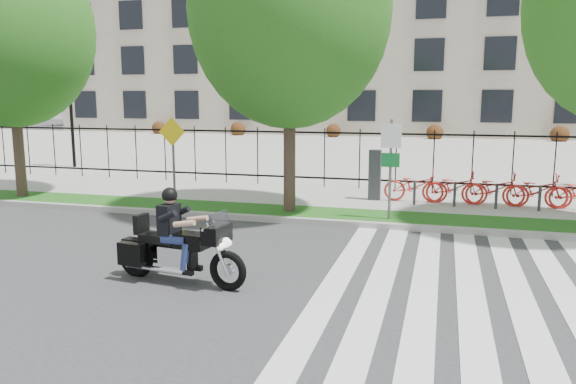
# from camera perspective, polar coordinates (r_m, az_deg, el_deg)

# --- Properties ---
(ground) EXTENTS (120.00, 120.00, 0.00)m
(ground) POSITION_cam_1_polar(r_m,az_deg,el_deg) (10.71, -6.69, -7.79)
(ground) COLOR #323234
(ground) RESTS_ON ground
(curb) EXTENTS (60.00, 0.20, 0.15)m
(curb) POSITION_cam_1_polar(r_m,az_deg,el_deg) (14.44, -0.53, -2.84)
(curb) COLOR #9F9D95
(curb) RESTS_ON ground
(grass_verge) EXTENTS (60.00, 1.50, 0.15)m
(grass_verge) POSITION_cam_1_polar(r_m,az_deg,el_deg) (15.24, 0.36, -2.17)
(grass_verge) COLOR #175214
(grass_verge) RESTS_ON ground
(sidewalk) EXTENTS (60.00, 3.50, 0.15)m
(sidewalk) POSITION_cam_1_polar(r_m,az_deg,el_deg) (17.62, 2.51, -0.56)
(sidewalk) COLOR gray
(sidewalk) RESTS_ON ground
(plaza) EXTENTS (80.00, 34.00, 0.10)m
(plaza) POSITION_cam_1_polar(r_m,az_deg,el_deg) (34.80, 9.12, 4.35)
(plaza) COLOR gray
(plaza) RESTS_ON ground
(crosswalk_stripes) EXTENTS (5.70, 8.00, 0.01)m
(crosswalk_stripes) POSITION_cam_1_polar(r_m,az_deg,el_deg) (10.00, 20.22, -9.57)
(crosswalk_stripes) COLOR silver
(crosswalk_stripes) RESTS_ON ground
(iron_fence) EXTENTS (30.00, 0.06, 2.00)m
(iron_fence) POSITION_cam_1_polar(r_m,az_deg,el_deg) (19.16, 3.72, 3.50)
(iron_fence) COLOR black
(iron_fence) RESTS_ON sidewalk
(office_building) EXTENTS (60.00, 21.90, 20.15)m
(office_building) POSITION_cam_1_polar(r_m,az_deg,el_deg) (54.91, 11.91, 16.54)
(office_building) COLOR #A09681
(office_building) RESTS_ON ground
(lamp_post_left) EXTENTS (1.06, 0.70, 4.25)m
(lamp_post_left) POSITION_cam_1_polar(r_m,az_deg,el_deg) (26.70, -21.25, 9.03)
(lamp_post_left) COLOR black
(lamp_post_left) RESTS_ON ground
(street_tree_0) EXTENTS (4.94, 4.94, 7.80)m
(street_tree_0) POSITION_cam_1_polar(r_m,az_deg,el_deg) (19.25, -26.46, 14.36)
(street_tree_0) COLOR #3E2D21
(street_tree_0) RESTS_ON grass_verge
(street_tree_1) EXTENTS (5.24, 5.24, 8.23)m
(street_tree_1) POSITION_cam_1_polar(r_m,az_deg,el_deg) (15.08, 0.16, 17.90)
(street_tree_1) COLOR #3E2D21
(street_tree_1) RESTS_ON grass_verge
(bike_share_station) EXTENTS (9.99, 0.86, 1.50)m
(bike_share_station) POSITION_cam_1_polar(r_m,az_deg,el_deg) (17.10, 25.56, 0.07)
(bike_share_station) COLOR #2D2D33
(bike_share_station) RESTS_ON sidewalk
(sign_pole_regulatory) EXTENTS (0.50, 0.09, 2.50)m
(sign_pole_regulatory) POSITION_cam_1_polar(r_m,az_deg,el_deg) (14.15, 10.39, 3.58)
(sign_pole_regulatory) COLOR #59595B
(sign_pole_regulatory) RESTS_ON grass_verge
(sign_pole_warning) EXTENTS (0.78, 0.09, 2.49)m
(sign_pole_warning) POSITION_cam_1_polar(r_m,az_deg,el_deg) (15.84, -11.61, 4.19)
(sign_pole_warning) COLOR #59595B
(sign_pole_warning) RESTS_ON grass_verge
(motorcycle_rider) EXTENTS (2.60, 0.93, 2.01)m
(motorcycle_rider) POSITION_cam_1_polar(r_m,az_deg,el_deg) (9.90, -11.07, -5.33)
(motorcycle_rider) COLOR black
(motorcycle_rider) RESTS_ON ground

